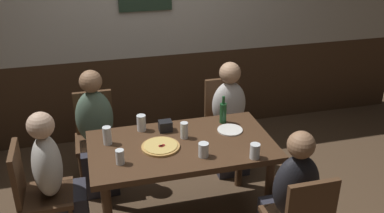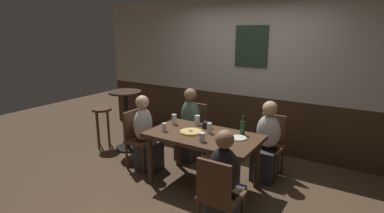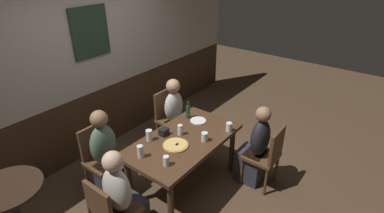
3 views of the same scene
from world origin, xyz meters
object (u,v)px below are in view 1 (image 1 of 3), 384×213
(pint_glass_stout, at_px, (120,157))
(plate_white_large, at_px, (230,130))
(chair_head_west, at_px, (35,191))
(pizza, at_px, (161,146))
(beer_bottle_green, at_px, (223,112))
(pint_glass_pale, at_px, (107,136))
(person_right_near, at_px, (290,208))
(tumbler_water, at_px, (255,152))
(beer_glass_half, at_px, (204,151))
(chair_left_far, at_px, (96,132))
(person_head_west, at_px, (58,189))
(beer_glass_tall, at_px, (184,131))
(person_right_far, at_px, (230,125))
(highball_clear, at_px, (141,123))
(dining_table, at_px, (182,153))
(condiment_caddy, at_px, (165,126))
(person_left_far, at_px, (97,140))
(chair_right_far, at_px, (224,117))

(pint_glass_stout, bearing_deg, plate_white_large, 16.34)
(chair_head_west, relative_size, pizza, 2.90)
(pint_glass_stout, relative_size, beer_bottle_green, 0.46)
(pizza, bearing_deg, pint_glass_pale, 156.84)
(person_right_near, height_order, tumbler_water, person_right_near)
(chair_head_west, distance_m, beer_glass_half, 1.32)
(chair_left_far, bearing_deg, beer_bottle_green, -27.18)
(person_head_west, distance_m, beer_glass_tall, 1.09)
(person_right_far, relative_size, beer_glass_tall, 8.18)
(chair_head_west, xyz_separation_m, person_right_near, (1.80, -0.66, -0.02))
(pizza, height_order, highball_clear, highball_clear)
(beer_glass_half, bearing_deg, dining_table, 116.88)
(person_right_far, relative_size, condiment_caddy, 10.25)
(pint_glass_pale, bearing_deg, beer_glass_tall, -5.58)
(person_head_west, relative_size, plate_white_large, 5.34)
(beer_glass_half, bearing_deg, pint_glass_stout, 174.71)
(dining_table, bearing_deg, beer_bottle_green, 31.52)
(plate_white_large, relative_size, condiment_caddy, 1.95)
(person_right_near, height_order, beer_bottle_green, person_right_near)
(beer_glass_half, bearing_deg, highball_clear, 126.10)
(pint_glass_stout, bearing_deg, highball_clear, 64.16)
(pint_glass_stout, bearing_deg, beer_bottle_green, 25.00)
(chair_left_far, bearing_deg, highball_clear, -54.21)
(beer_bottle_green, height_order, condiment_caddy, beer_bottle_green)
(person_left_far, distance_m, beer_bottle_green, 1.21)
(beer_glass_half, bearing_deg, chair_head_west, 169.76)
(beer_glass_tall, bearing_deg, condiment_caddy, 128.18)
(chair_right_far, distance_m, pint_glass_pale, 1.43)
(plate_white_large, bearing_deg, chair_left_far, 146.80)
(beer_bottle_green, bearing_deg, pizza, -154.65)
(highball_clear, xyz_separation_m, condiment_caddy, (0.19, -0.06, -0.02))
(person_right_far, bearing_deg, beer_glass_half, -120.83)
(person_right_near, bearing_deg, person_right_far, 90.00)
(pint_glass_pale, bearing_deg, person_head_west, -160.60)
(beer_glass_half, height_order, pint_glass_stout, pint_glass_stout)
(chair_left_far, xyz_separation_m, condiment_caddy, (0.57, -0.58, 0.29))
(person_right_near, xyz_separation_m, condiment_caddy, (-0.73, 0.91, 0.31))
(chair_left_far, distance_m, chair_head_west, 0.97)
(person_left_far, distance_m, person_head_west, 0.75)
(person_right_far, xyz_separation_m, pint_glass_stout, (-1.16, -0.84, 0.31))
(beer_bottle_green, bearing_deg, plate_white_large, -86.21)
(chair_head_west, bearing_deg, condiment_caddy, 12.94)
(chair_left_far, distance_m, pint_glass_stout, 1.05)
(person_head_west, relative_size, beer_glass_half, 10.17)
(chair_right_far, relative_size, person_head_west, 0.77)
(person_right_far, bearing_deg, plate_white_large, -109.89)
(pizza, bearing_deg, condiment_caddy, 70.67)
(chair_head_west, distance_m, beer_glass_tall, 1.24)
(chair_left_far, relative_size, pint_glass_pale, 5.90)
(beer_glass_tall, relative_size, highball_clear, 0.99)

